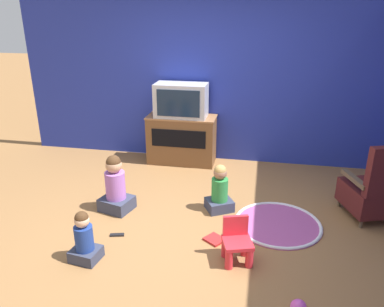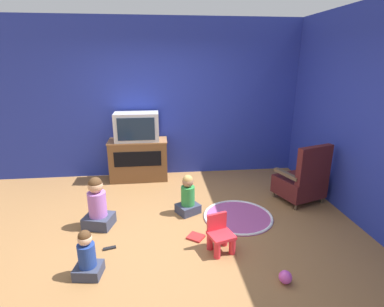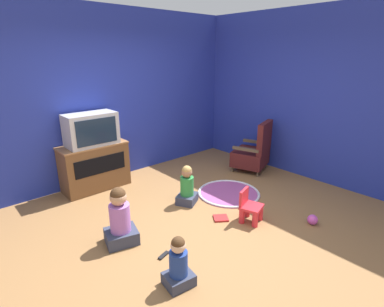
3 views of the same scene
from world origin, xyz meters
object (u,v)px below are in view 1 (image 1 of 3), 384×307
child_watching_center (220,191)px  book (215,239)px  television (181,100)px  yellow_kid_chair (237,244)px  remote_control (117,235)px  child_watching_right (84,239)px  tv_cabinet (182,139)px  black_armchair (378,191)px  child_watching_left (115,187)px

child_watching_center → book: (0.03, -0.65, -0.24)m
television → yellow_kid_chair: bearing=-65.6°
television → remote_control: bearing=-96.4°
child_watching_right → book: bearing=33.3°
child_watching_center → book: child_watching_center is taller
yellow_kid_chair → book: (-0.25, 0.28, -0.17)m
tv_cabinet → yellow_kid_chair: 2.57m
television → child_watching_right: 2.72m
child_watching_center → book: bearing=-116.2°
black_armchair → yellow_kid_chair: (-1.51, -1.10, -0.17)m
remote_control → yellow_kid_chair: bearing=-22.1°
child_watching_right → child_watching_center: bearing=54.7°
black_armchair → child_watching_left: (-3.01, -0.39, -0.05)m
remote_control → book: bearing=-8.5°
television → black_armchair: bearing=-25.5°
yellow_kid_chair → television: bearing=97.2°
child_watching_left → black_armchair: bearing=23.0°
television → child_watching_left: (-0.45, -1.61, -0.69)m
tv_cabinet → child_watching_left: bearing=-105.5°
child_watching_left → child_watching_center: (1.22, 0.23, -0.05)m
yellow_kid_chair → child_watching_left: bearing=137.6°
yellow_kid_chair → child_watching_right: bearing=173.4°
yellow_kid_chair → child_watching_left: (-1.50, 0.71, 0.12)m
yellow_kid_chair → child_watching_center: (-0.28, 0.94, 0.07)m
television → child_watching_center: 1.74m
yellow_kid_chair → child_watching_right: size_ratio=0.83×
black_armchair → child_watching_center: size_ratio=1.62×
child_watching_right → yellow_kid_chair: bearing=19.0°
child_watching_center → remote_control: bearing=-171.8°
television → black_armchair: television is taller
child_watching_center → child_watching_right: (-1.15, -1.20, -0.03)m
television → black_armchair: size_ratio=0.81×
yellow_kid_chair → book: bearing=114.4°
child_watching_center → tv_cabinet: bearing=89.8°
television → remote_control: (-0.24, -2.15, -0.99)m
tv_cabinet → remote_control: tv_cabinet is taller
child_watching_left → child_watching_right: size_ratio=1.34×
child_watching_left → child_watching_center: size_ratio=1.20×
child_watching_right → book: 1.32m
child_watching_center → child_watching_right: size_ratio=1.12×
child_watching_center → remote_control: 1.29m
child_watching_right → book: size_ratio=2.06×
black_armchair → remote_control: size_ratio=6.10×
child_watching_center → black_armchair: bearing=-24.0°
television → child_watching_left: television is taller
child_watching_right → tv_cabinet: bearing=90.0°
yellow_kid_chair → remote_control: size_ratio=2.78×
tv_cabinet → child_watching_center: bearing=-61.2°
remote_control → black_armchair: bearing=3.6°
child_watching_left → child_watching_center: child_watching_left is taller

